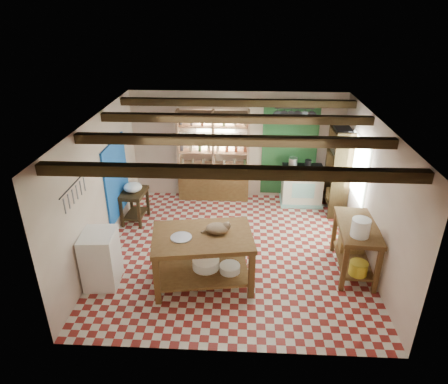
# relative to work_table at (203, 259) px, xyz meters

# --- Properties ---
(floor) EXTENTS (5.00, 5.00, 0.02)m
(floor) POSITION_rel_work_table_xyz_m (0.49, 0.97, -0.48)
(floor) COLOR maroon
(floor) RESTS_ON ground
(ceiling) EXTENTS (5.00, 5.00, 0.02)m
(ceiling) POSITION_rel_work_table_xyz_m (0.49, 0.97, 2.13)
(ceiling) COLOR #3F4044
(ceiling) RESTS_ON wall_back
(wall_back) EXTENTS (5.00, 0.04, 2.60)m
(wall_back) POSITION_rel_work_table_xyz_m (0.49, 3.47, 0.83)
(wall_back) COLOR beige
(wall_back) RESTS_ON floor
(wall_front) EXTENTS (5.00, 0.04, 2.60)m
(wall_front) POSITION_rel_work_table_xyz_m (0.49, -1.53, 0.83)
(wall_front) COLOR beige
(wall_front) RESTS_ON floor
(wall_left) EXTENTS (0.04, 5.00, 2.60)m
(wall_left) POSITION_rel_work_table_xyz_m (-2.01, 0.97, 0.83)
(wall_left) COLOR beige
(wall_left) RESTS_ON floor
(wall_right) EXTENTS (0.04, 5.00, 2.60)m
(wall_right) POSITION_rel_work_table_xyz_m (2.99, 0.97, 0.83)
(wall_right) COLOR beige
(wall_right) RESTS_ON floor
(ceiling_beams) EXTENTS (5.00, 3.80, 0.15)m
(ceiling_beams) POSITION_rel_work_table_xyz_m (0.49, 0.97, 2.01)
(ceiling_beams) COLOR #382813
(ceiling_beams) RESTS_ON ceiling
(blue_wall_patch) EXTENTS (0.04, 1.40, 1.60)m
(blue_wall_patch) POSITION_rel_work_table_xyz_m (-1.98, 1.87, 0.63)
(blue_wall_patch) COLOR #1755AF
(blue_wall_patch) RESTS_ON wall_left
(green_wall_patch) EXTENTS (1.30, 0.04, 2.30)m
(green_wall_patch) POSITION_rel_work_table_xyz_m (1.74, 3.44, 0.78)
(green_wall_patch) COLOR #205126
(green_wall_patch) RESTS_ON wall_back
(window_back) EXTENTS (0.90, 0.02, 0.80)m
(window_back) POSITION_rel_work_table_xyz_m (-0.01, 3.45, 1.23)
(window_back) COLOR beige
(window_back) RESTS_ON wall_back
(window_right) EXTENTS (0.02, 1.30, 1.20)m
(window_right) POSITION_rel_work_table_xyz_m (2.97, 1.97, 0.93)
(window_right) COLOR beige
(window_right) RESTS_ON wall_right
(utensil_rail) EXTENTS (0.06, 0.90, 0.28)m
(utensil_rail) POSITION_rel_work_table_xyz_m (-1.95, -0.23, 1.31)
(utensil_rail) COLOR black
(utensil_rail) RESTS_ON wall_left
(pot_rack) EXTENTS (0.86, 0.12, 0.36)m
(pot_rack) POSITION_rel_work_table_xyz_m (1.74, 3.02, 1.71)
(pot_rack) COLOR black
(pot_rack) RESTS_ON ceiling
(shelving_unit) EXTENTS (1.70, 0.34, 2.20)m
(shelving_unit) POSITION_rel_work_table_xyz_m (-0.06, 3.28, 0.63)
(shelving_unit) COLOR tan
(shelving_unit) RESTS_ON floor
(tall_rack) EXTENTS (0.40, 0.86, 2.00)m
(tall_rack) POSITION_rel_work_table_xyz_m (2.77, 2.77, 0.53)
(tall_rack) COLOR #382813
(tall_rack) RESTS_ON floor
(work_table) EXTENTS (1.81, 1.34, 0.94)m
(work_table) POSITION_rel_work_table_xyz_m (0.00, 0.00, 0.00)
(work_table) COLOR brown
(work_table) RESTS_ON floor
(stove) EXTENTS (0.95, 0.64, 0.92)m
(stove) POSITION_rel_work_table_xyz_m (2.06, 3.12, -0.01)
(stove) COLOR white
(stove) RESTS_ON floor
(prep_table) EXTENTS (0.54, 0.75, 0.72)m
(prep_table) POSITION_rel_work_table_xyz_m (-1.71, 2.04, -0.11)
(prep_table) COLOR #382813
(prep_table) RESTS_ON floor
(white_cabinet) EXTENTS (0.59, 0.69, 0.98)m
(white_cabinet) POSITION_rel_work_table_xyz_m (-1.73, -0.11, 0.02)
(white_cabinet) COLOR white
(white_cabinet) RESTS_ON floor
(right_counter) EXTENTS (0.74, 1.36, 0.94)m
(right_counter) POSITION_rel_work_table_xyz_m (2.67, 0.46, 0.00)
(right_counter) COLOR brown
(right_counter) RESTS_ON floor
(cat) EXTENTS (0.45, 0.39, 0.17)m
(cat) POSITION_rel_work_table_xyz_m (0.24, 0.09, 0.56)
(cat) COLOR #8B6F51
(cat) RESTS_ON work_table
(steel_tray) EXTENTS (0.40, 0.40, 0.02)m
(steel_tray) POSITION_rel_work_table_xyz_m (-0.34, -0.10, 0.48)
(steel_tray) COLOR #939299
(steel_tray) RESTS_ON work_table
(basin_large) EXTENTS (0.54, 0.54, 0.16)m
(basin_large) POSITION_rel_work_table_xyz_m (0.04, 0.06, -0.14)
(basin_large) COLOR white
(basin_large) RESTS_ON work_table
(basin_small) EXTENTS (0.40, 0.40, 0.12)m
(basin_small) POSITION_rel_work_table_xyz_m (0.46, -0.03, -0.16)
(basin_small) COLOR white
(basin_small) RESTS_ON work_table
(kettle_left) EXTENTS (0.20, 0.20, 0.23)m
(kettle_left) POSITION_rel_work_table_xyz_m (1.81, 3.12, 0.57)
(kettle_left) COLOR #939299
(kettle_left) RESTS_ON stove
(kettle_right) EXTENTS (0.15, 0.15, 0.19)m
(kettle_right) POSITION_rel_work_table_xyz_m (2.16, 3.11, 0.55)
(kettle_right) COLOR black
(kettle_right) RESTS_ON stove
(enamel_bowl) EXTENTS (0.42, 0.42, 0.20)m
(enamel_bowl) POSITION_rel_work_table_xyz_m (-1.71, 2.04, 0.35)
(enamel_bowl) COLOR white
(enamel_bowl) RESTS_ON prep_table
(white_bucket) EXTENTS (0.32, 0.32, 0.30)m
(white_bucket) POSITION_rel_work_table_xyz_m (2.59, 0.12, 0.63)
(white_bucket) COLOR white
(white_bucket) RESTS_ON right_counter
(wicker_basket) EXTENTS (0.44, 0.37, 0.30)m
(wicker_basket) POSITION_rel_work_table_xyz_m (2.69, 0.76, -0.07)
(wicker_basket) COLOR olive
(wicker_basket) RESTS_ON right_counter
(yellow_tub) EXTENTS (0.33, 0.33, 0.23)m
(yellow_tub) POSITION_rel_work_table_xyz_m (2.64, 0.02, -0.11)
(yellow_tub) COLOR gold
(yellow_tub) RESTS_ON right_counter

